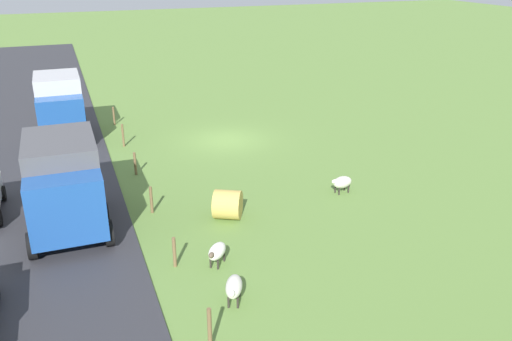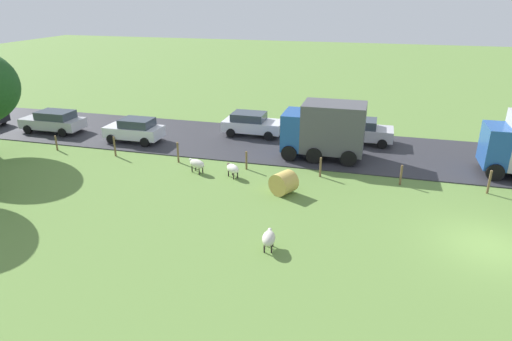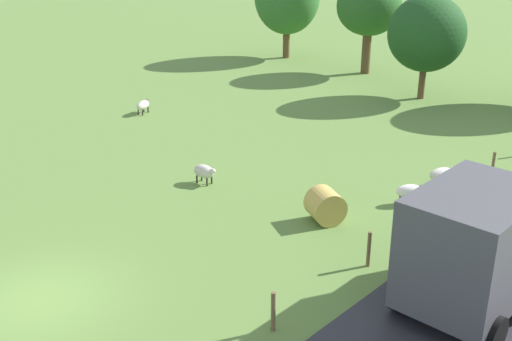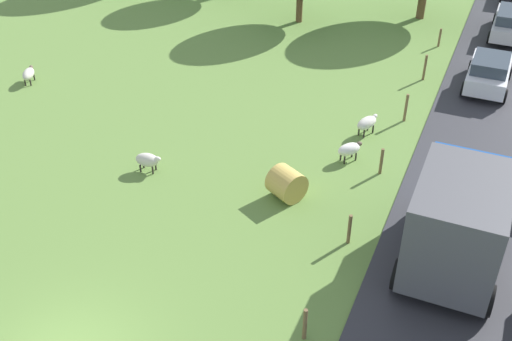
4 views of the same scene
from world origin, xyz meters
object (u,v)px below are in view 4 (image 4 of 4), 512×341
object	(u,v)px
truck_0	(459,219)
car_2	(489,72)
sheep_3	(28,74)
hay_bale_0	(287,184)
sheep_0	(367,123)
sheep_2	(349,149)
sheep_1	(148,160)
car_3	(512,22)

from	to	relation	value
truck_0	car_2	distance (m)	13.07
sheep_3	hay_bale_0	bearing A→B (deg)	-14.00
sheep_0	sheep_2	xyz separation A→B (m)	(-0.12, -2.21, -0.03)
truck_0	hay_bale_0	bearing A→B (deg)	167.56
sheep_1	hay_bale_0	world-z (taller)	hay_bale_0
sheep_1	car_2	xyz separation A→B (m)	(11.17, 12.25, 0.40)
truck_0	car_3	xyz separation A→B (m)	(0.20, 19.98, -1.01)
truck_0	car_2	bearing A→B (deg)	91.31
sheep_0	sheep_2	world-z (taller)	sheep_0
sheep_0	sheep_1	size ratio (longest dim) A/B	1.15
sheep_0	sheep_3	bearing A→B (deg)	-173.83
sheep_3	hay_bale_0	size ratio (longest dim) A/B	1.02
sheep_2	hay_bale_0	bearing A→B (deg)	-113.60
sheep_2	car_3	size ratio (longest dim) A/B	0.23
car_3	sheep_2	bearing A→B (deg)	-107.21
sheep_1	sheep_3	distance (m)	10.14
sheep_2	car_2	distance (m)	9.51
car_2	car_3	size ratio (longest dim) A/B	0.86
sheep_1	car_2	bearing A→B (deg)	47.62
sheep_0	sheep_1	world-z (taller)	sheep_0
car_2	car_3	xyz separation A→B (m)	(0.50, 6.96, -0.01)
sheep_3	hay_bale_0	xyz separation A→B (m)	(14.71, -3.67, 0.12)
car_2	hay_bale_0	bearing A→B (deg)	-115.93
sheep_2	car_2	xyz separation A→B (m)	(4.29, 8.49, 0.39)
sheep_0	sheep_2	distance (m)	2.21
sheep_1	car_3	distance (m)	22.48
sheep_3	car_2	size ratio (longest dim) A/B	0.31
sheep_2	car_2	bearing A→B (deg)	63.20
sheep_0	truck_0	xyz separation A→B (m)	(4.46, -6.75, 1.35)
sheep_0	hay_bale_0	xyz separation A→B (m)	(-1.53, -5.42, 0.04)
sheep_3	truck_0	world-z (taller)	truck_0
sheep_1	truck_0	xyz separation A→B (m)	(11.47, -0.78, 1.39)
car_3	truck_0	bearing A→B (deg)	-90.57
sheep_2	sheep_1	bearing A→B (deg)	-151.38
hay_bale_0	car_3	xyz separation A→B (m)	(6.19, 18.66, 0.30)
sheep_3	car_3	world-z (taller)	car_3
truck_0	car_3	distance (m)	20.01
hay_bale_0	car_3	size ratio (longest dim) A/B	0.26
sheep_1	sheep_2	distance (m)	7.85
sheep_1	sheep_0	bearing A→B (deg)	40.40
sheep_0	car_3	bearing A→B (deg)	70.60
sheep_2	sheep_3	xyz separation A→B (m)	(-16.12, 0.45, -0.05)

